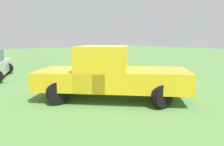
{
  "coord_description": "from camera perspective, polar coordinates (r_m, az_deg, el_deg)",
  "views": [
    {
      "loc": [
        -4.37,
        -6.49,
        2.03
      ],
      "look_at": [
        -0.11,
        -0.95,
        0.9
      ],
      "focal_mm": 34.18,
      "sensor_mm": 36.0,
      "label": 1
    }
  ],
  "objects": [
    {
      "name": "pickup_truck",
      "position": [
        7.09,
        -1.02,
        0.17
      ],
      "size": [
        4.8,
        4.74,
        1.79
      ],
      "rotation": [
        0.0,
        0.0,
        5.51
      ],
      "color": "black",
      "rests_on": "ground_plane"
    },
    {
      "name": "ground_plane",
      "position": [
        8.08,
        -3.5,
        -5.38
      ],
      "size": [
        80.0,
        80.0,
        0.0
      ],
      "primitive_type": "plane",
      "color": "#5B8C47"
    }
  ]
}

